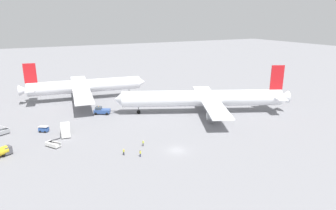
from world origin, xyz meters
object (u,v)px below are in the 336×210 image
gse_stair_truck_yellow (0,132)px  ground_crew_wing_walker_right (124,152)px  airliner_being_pushed (204,98)px  gse_belt_loader_portside (53,144)px  ground_crew_marshaller_foreground (140,153)px  gse_catering_truck_tall (66,129)px  gse_baggage_cart_trailing (44,129)px  ground_crew_ramp_agent_by_cones (143,143)px  pushback_tug (102,111)px  gse_fuel_bowser_stubby (1,152)px  airliner_at_gate_left (85,86)px

gse_stair_truck_yellow → ground_crew_wing_walker_right: gse_stair_truck_yellow is taller
ground_crew_wing_walker_right → airliner_being_pushed: bearing=28.4°
gse_belt_loader_portside → ground_crew_marshaller_foreground: 23.34m
gse_catering_truck_tall → gse_baggage_cart_trailing: 7.75m
gse_catering_truck_tall → ground_crew_ramp_agent_by_cones: bearing=-44.8°
pushback_tug → ground_crew_marshaller_foreground: bearing=-90.4°
ground_crew_marshaller_foreground → gse_baggage_cart_trailing: bearing=124.7°
airliner_being_pushed → pushback_tug: airliner_being_pushed is taller
gse_fuel_bowser_stubby → ground_crew_wing_walker_right: (26.14, -12.27, -0.46)m
ground_crew_marshaller_foreground → ground_crew_ramp_agent_by_cones: 6.05m
airliner_being_pushed → ground_crew_wing_walker_right: 40.23m
pushback_tug → gse_stair_truck_yellow: (-30.24, -5.77, -0.17)m
airliner_being_pushed → gse_catering_truck_tall: 45.74m
airliner_being_pushed → gse_catering_truck_tall: (-45.62, 0.13, -3.36)m
ground_crew_marshaller_foreground → ground_crew_ramp_agent_by_cones: ground_crew_marshaller_foreground is taller
airliner_being_pushed → gse_catering_truck_tall: size_ratio=9.28×
airliner_being_pushed → gse_stair_truck_yellow: (-61.96, 8.73, -4.09)m
airliner_being_pushed → gse_baggage_cart_trailing: (-50.89, 5.74, -4.26)m
gse_catering_truck_tall → ground_crew_wing_walker_right: (10.41, -19.13, -0.89)m
airliner_at_gate_left → airliner_being_pushed: bearing=-47.7°
gse_stair_truck_yellow → gse_baggage_cart_trailing: (11.07, -2.99, -0.16)m
airliner_at_gate_left → ground_crew_marshaller_foreground: (0.59, -57.43, -4.57)m
airliner_at_gate_left → gse_catering_truck_tall: airliner_at_gate_left is taller
airliner_being_pushed → gse_catering_truck_tall: airliner_being_pushed is taller
gse_stair_truck_yellow → ground_crew_marshaller_foreground: size_ratio=2.98×
airliner_being_pushed → gse_fuel_bowser_stubby: 61.83m
gse_belt_loader_portside → ground_crew_ramp_agent_by_cones: 22.87m
pushback_tug → ground_crew_marshaller_foreground: size_ratio=4.93×
gse_fuel_bowser_stubby → gse_catering_truck_tall: size_ratio=0.85×
airliner_at_gate_left → gse_fuel_bowser_stubby: size_ratio=9.57×
gse_fuel_bowser_stubby → gse_baggage_cart_trailing: bearing=50.0°
ground_crew_marshaller_foreground → gse_fuel_bowser_stubby: bearing=153.2°
gse_belt_loader_portside → gse_stair_truck_yellow: bearing=129.1°
airliner_being_pushed → gse_fuel_bowser_stubby: airliner_being_pushed is taller
gse_fuel_bowser_stubby → airliner_at_gate_left: bearing=56.0°
gse_fuel_bowser_stubby → ground_crew_wing_walker_right: bearing=-25.1°
ground_crew_marshaller_foreground → ground_crew_ramp_agent_by_cones: bearing=61.3°
gse_catering_truck_tall → gse_baggage_cart_trailing: (-5.27, 5.61, -0.90)m
gse_catering_truck_tall → ground_crew_marshaller_foreground: (13.63, -21.71, -0.90)m
airliner_at_gate_left → pushback_tug: size_ratio=6.12×
airliner_being_pushed → ground_crew_wing_walker_right: bearing=-151.6°
airliner_being_pushed → gse_baggage_cart_trailing: 51.39m
ground_crew_wing_walker_right → gse_catering_truck_tall: bearing=118.6°
gse_catering_truck_tall → airliner_being_pushed: bearing=-0.2°
pushback_tug → gse_catering_truck_tall: bearing=-134.1°
gse_catering_truck_tall → gse_baggage_cart_trailing: bearing=133.2°
gse_belt_loader_portside → gse_baggage_cart_trailing: bearing=95.7°
gse_stair_truck_yellow → gse_belt_loader_portside: 19.45m
airliner_at_gate_left → gse_stair_truck_yellow: 40.24m
gse_baggage_cart_trailing → ground_crew_ramp_agent_by_cones: bearing=-45.3°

